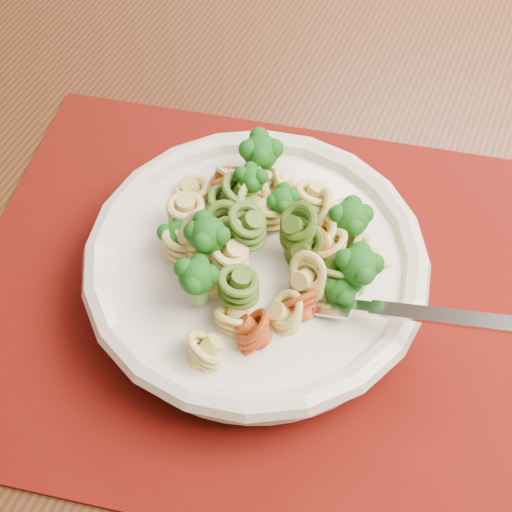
{
  "coord_description": "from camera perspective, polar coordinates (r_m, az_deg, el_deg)",
  "views": [
    {
      "loc": [
        -0.58,
        -0.57,
        1.22
      ],
      "look_at": [
        -0.59,
        -0.28,
        0.81
      ],
      "focal_mm": 50.0,
      "sensor_mm": 36.0,
      "label": 1
    }
  ],
  "objects": [
    {
      "name": "dining_table",
      "position": [
        0.7,
        1.1,
        0.69
      ],
      "size": [
        1.51,
        1.24,
        0.77
      ],
      "rotation": [
        0.0,
        0.0,
        -0.36
      ],
      "color": "#572A18",
      "rests_on": "ground"
    },
    {
      "name": "placemat",
      "position": [
        0.53,
        1.08,
        -3.08
      ],
      "size": [
        0.5,
        0.42,
        0.0
      ],
      "primitive_type": "cube",
      "rotation": [
        0.0,
        0.0,
        -0.16
      ],
      "color": "#611404",
      "rests_on": "dining_table"
    },
    {
      "name": "pasta_bowl",
      "position": [
        0.51,
        0.0,
        -0.73
      ],
      "size": [
        0.25,
        0.25,
        0.05
      ],
      "color": "silver",
      "rests_on": "placemat"
    },
    {
      "name": "pasta_broccoli_heap",
      "position": [
        0.5,
        0.0,
        0.4
      ],
      "size": [
        0.21,
        0.21,
        0.06
      ],
      "primitive_type": null,
      "color": "#EEDD76",
      "rests_on": "pasta_bowl"
    },
    {
      "name": "fork",
      "position": [
        0.48,
        6.33,
        -3.77
      ],
      "size": [
        0.18,
        0.08,
        0.08
      ],
      "primitive_type": null,
      "rotation": [
        0.0,
        -0.35,
        -0.32
      ],
      "color": "silver",
      "rests_on": "pasta_bowl"
    }
  ]
}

